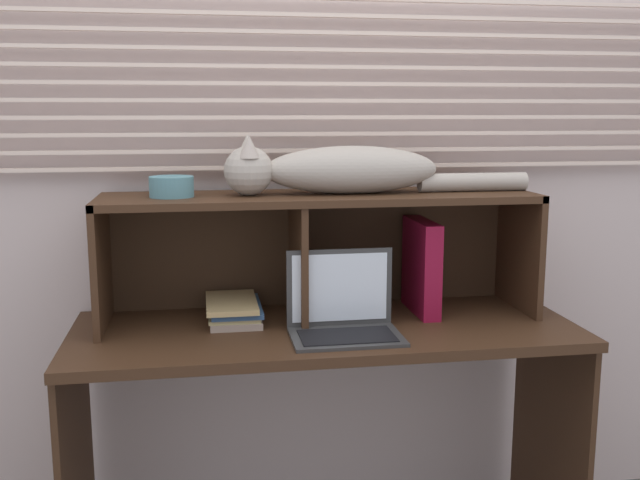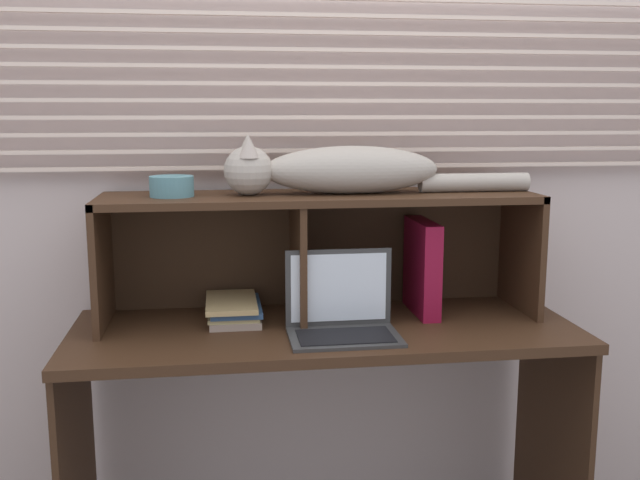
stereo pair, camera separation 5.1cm
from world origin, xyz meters
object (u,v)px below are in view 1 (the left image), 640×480
binder_upright (421,267)px  small_basket (171,187)px  cat (338,170)px  laptop (344,316)px  book_stack (234,310)px

binder_upright → small_basket: size_ratio=2.28×
cat → laptop: 0.44m
binder_upright → small_basket: small_basket is taller
book_stack → small_basket: size_ratio=2.10×
laptop → cat: bearing=84.1°
book_stack → small_basket: small_basket is taller
book_stack → binder_upright: bearing=-0.2°
book_stack → small_basket: (-0.17, -0.00, 0.38)m
small_basket → book_stack: bearing=0.5°
cat → book_stack: (-0.32, 0.00, -0.42)m
laptop → binder_upright: bearing=33.9°
cat → laptop: size_ratio=3.03×
binder_upright → small_basket: 0.81m
binder_upright → book_stack: size_ratio=1.08×
binder_upright → cat: bearing=180.0°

